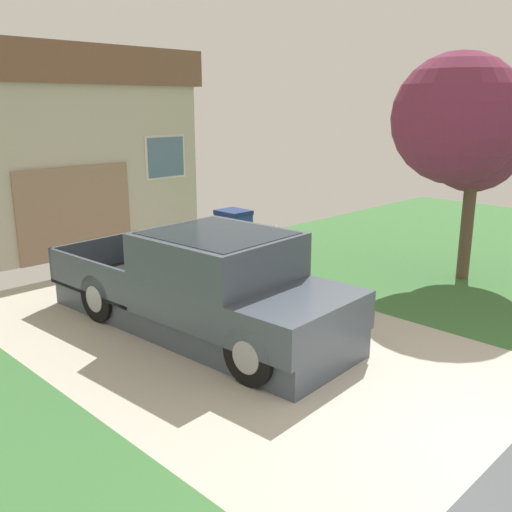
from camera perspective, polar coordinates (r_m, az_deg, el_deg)
The scene contains 5 objects.
pickup_truck at distance 8.75m, azimuth -4.41°, elevation -3.34°, with size 2.29×5.52×1.64m.
person_with_hat at distance 9.47m, azimuth 1.89°, elevation -0.82°, with size 0.46×0.38×1.58m.
handbag at distance 9.61m, azimuth 2.76°, elevation -5.47°, with size 0.36×0.20×0.41m.
front_yard_tree at distance 12.01m, azimuth 20.06°, elevation 12.04°, with size 2.90×2.51×4.46m.
wheeled_trash_bin at distance 13.03m, azimuth -2.26°, elevation 2.33°, with size 0.60×0.72×1.15m.
Camera 1 is at (-5.43, -1.80, 3.48)m, focal length 39.84 mm.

